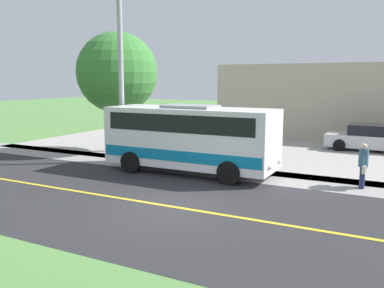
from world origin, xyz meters
name	(u,v)px	position (x,y,z in m)	size (l,w,h in m)	color
ground_plane	(172,207)	(0.00, 0.00, 0.00)	(120.00, 120.00, 0.00)	#548442
road_surface	(172,207)	(0.00, 0.00, 0.00)	(8.00, 100.00, 0.01)	#28282B
sidewalk	(234,173)	(-5.20, 0.00, 0.00)	(2.40, 100.00, 0.01)	gray
parking_lot_surface	(334,152)	(-12.40, 3.00, 0.00)	(14.00, 36.00, 0.01)	#9E9991
road_centre_line	(172,207)	(0.00, 0.00, 0.01)	(0.16, 100.00, 0.00)	gold
shuttle_bus_front	(191,136)	(-4.49, -1.68, 1.57)	(2.64, 7.28, 2.85)	white
pedestrian_with_bags	(363,164)	(-5.09, 5.02, 0.87)	(0.72, 0.34, 1.64)	#1E2347
street_light_pole	(119,72)	(-4.87, -5.57, 4.22)	(1.97, 0.24, 7.63)	#9E9EA3
parked_car_near	(369,138)	(-13.81, 4.60, 0.69)	(2.11, 4.45, 1.45)	silver
tree_curbside	(117,73)	(-7.40, -7.63, 4.26)	(4.32, 4.32, 6.43)	brown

